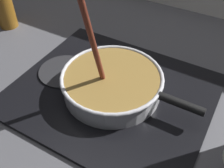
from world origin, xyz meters
name	(u,v)px	position (x,y,z in m)	size (l,w,h in m)	color
ground	(36,119)	(0.00, 0.00, -0.02)	(2.40, 1.60, 0.04)	#4C4C51
hob_plate	(112,93)	(0.15, 0.17, 0.01)	(0.56, 0.48, 0.01)	black
burner_ring	(112,90)	(0.15, 0.17, 0.02)	(0.18, 0.18, 0.01)	#592D0C
spare_burner	(64,71)	(-0.03, 0.17, 0.01)	(0.16, 0.16, 0.01)	#262628
cooking_pan	(112,83)	(0.15, 0.17, 0.05)	(0.40, 0.29, 0.33)	silver
oil_bottle	(2,0)	(-0.40, 0.30, 0.11)	(0.07, 0.07, 0.27)	#8C5919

